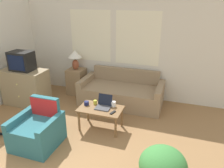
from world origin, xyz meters
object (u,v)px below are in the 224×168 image
coffee_table (101,111)px  table_lamp (75,57)px  television (22,61)px  cup_white (95,102)px  armchair (39,131)px  tv_remote (113,112)px  cup_navy (86,103)px  laptop (104,105)px  potted_plant (162,168)px  couch (122,93)px  cup_yellow (114,104)px

coffee_table → table_lamp: bearing=131.7°
television → cup_white: size_ratio=6.29×
armchair → coffee_table: bearing=42.8°
cup_white → tv_remote: size_ratio=0.54×
cup_navy → laptop: bearing=3.3°
cup_navy → potted_plant: bearing=-37.3°
couch → television: television is taller
cup_yellow → tv_remote: size_ratio=0.68×
television → potted_plant: television is taller
television → laptop: television is taller
cup_white → potted_plant: potted_plant is taller
laptop → cup_white: size_ratio=3.43×
cup_yellow → tv_remote: (0.07, -0.26, -0.04)m
cup_navy → couch: bearing=71.9°
television → cup_navy: bearing=-12.6°
table_lamp → potted_plant: bearing=-45.4°
cup_navy → cup_white: cup_white is taller
couch → coffee_table: 1.26m
cup_navy → cup_white: size_ratio=1.18×
couch → armchair: bearing=-114.8°
cup_yellow → television: bearing=172.9°
television → coffee_table: 2.30m
television → cup_yellow: (2.36, -0.29, -0.60)m
tv_remote → armchair: bearing=-148.6°
armchair → cup_navy: armchair is taller
cup_white → tv_remote: bearing=-27.0°
table_lamp → laptop: size_ratio=1.78×
couch → tv_remote: couch is taller
armchair → coffee_table: size_ratio=0.94×
laptop → cup_yellow: laptop is taller
armchair → couch: bearing=65.2°
armchair → table_lamp: (-0.38, 2.23, 0.78)m
tv_remote → couch: bearing=99.0°
coffee_table → laptop: (0.05, 0.06, 0.11)m
cup_white → tv_remote: cup_white is taller
couch → laptop: bearing=-91.4°
armchair → cup_white: bearing=53.1°
armchair → cup_yellow: size_ratio=7.60×
cup_yellow → tv_remote: 0.27m
coffee_table → laptop: 0.14m
tv_remote → cup_navy: bearing=167.0°
armchair → tv_remote: 1.39m
cup_navy → potted_plant: size_ratio=0.14×
laptop → potted_plant: size_ratio=0.40×
coffee_table → potted_plant: size_ratio=1.20×
table_lamp → cup_navy: bearing=-55.6°
table_lamp → cup_navy: table_lamp is taller
laptop → cup_yellow: bearing=28.6°
television → cup_white: (1.97, -0.32, -0.61)m
armchair → cup_yellow: armchair is taller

